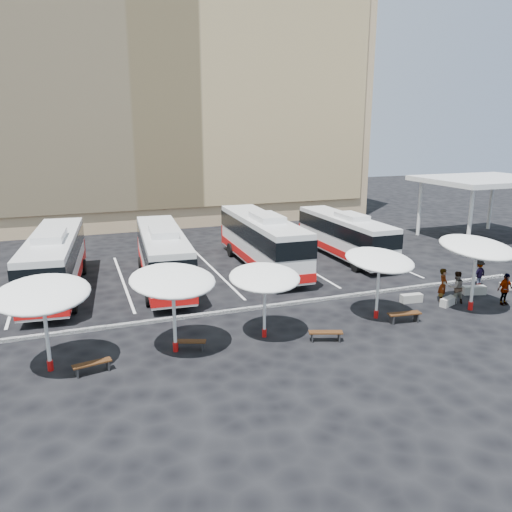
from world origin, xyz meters
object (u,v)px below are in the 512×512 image
object	(u,v)px
sunshade_3	(380,260)
wood_bench_3	(404,315)
sunshade_2	(265,278)
conc_bench_0	(411,298)
wood_bench_1	(190,343)
conc_bench_1	(448,301)
wood_bench_2	(326,334)
passenger_1	(456,287)
passenger_3	(479,273)
bus_2	(262,239)
passenger_0	(443,285)
passenger_2	(505,289)
bus_3	(344,234)
conc_bench_3	(509,286)
bus_0	(55,260)
sunshade_4	(477,248)
bus_1	(163,254)
sunshade_0	(42,294)
sunshade_1	(173,281)
wood_bench_0	(92,365)
conc_bench_2	(474,290)

from	to	relation	value
sunshade_3	wood_bench_3	xyz separation A→B (m)	(0.94, -1.01, -2.61)
sunshade_2	conc_bench_0	world-z (taller)	sunshade_2
wood_bench_1	conc_bench_1	size ratio (longest dim) A/B	1.23
wood_bench_2	passenger_1	distance (m)	9.22
wood_bench_1	passenger_3	bearing A→B (deg)	8.60
bus_2	wood_bench_1	size ratio (longest dim) A/B	8.51
passenger_0	passenger_2	distance (m)	3.19
conc_bench_1	passenger_2	size ratio (longest dim) A/B	0.66
bus_3	wood_bench_2	size ratio (longest dim) A/B	6.89
wood_bench_1	wood_bench_3	bearing A→B (deg)	-3.27
bus_3	conc_bench_3	bearing A→B (deg)	-61.26
passenger_1	passenger_3	distance (m)	3.97
bus_0	sunshade_4	distance (m)	23.04
bus_0	sunshade_3	world-z (taller)	bus_0
bus_3	sunshade_4	bearing A→B (deg)	-86.03
sunshade_2	bus_1	bearing A→B (deg)	106.69
wood_bench_3	passenger_1	distance (m)	4.58
sunshade_0	passenger_0	bearing A→B (deg)	3.30
sunshade_1	conc_bench_3	size ratio (longest dim) A/B	4.09
wood_bench_3	passenger_2	world-z (taller)	passenger_2
bus_0	bus_2	world-z (taller)	bus_2
conc_bench_0	conc_bench_1	distance (m)	1.90
bus_2	sunshade_4	xyz separation A→B (m)	(7.32, -11.50, 1.40)
sunshade_0	wood_bench_2	world-z (taller)	sunshade_0
sunshade_4	conc_bench_0	bearing A→B (deg)	136.71
bus_2	passenger_3	distance (m)	13.68
sunshade_0	bus_1	bearing A→B (deg)	57.41
wood_bench_0	passenger_0	bearing A→B (deg)	6.08
wood_bench_3	conc_bench_2	size ratio (longest dim) A/B	1.31
wood_bench_3	passenger_1	xyz separation A→B (m)	(4.33, 1.39, 0.51)
conc_bench_0	passenger_1	size ratio (longest dim) A/B	0.67
wood_bench_0	passenger_1	bearing A→B (deg)	4.64
wood_bench_1	conc_bench_2	distance (m)	17.01
conc_bench_3	passenger_3	world-z (taller)	passenger_3
bus_3	sunshade_1	world-z (taller)	sunshade_1
passenger_3	conc_bench_0	bearing A→B (deg)	2.05
sunshade_1	wood_bench_3	bearing A→B (deg)	-3.47
sunshade_1	wood_bench_0	size ratio (longest dim) A/B	2.91
passenger_0	passenger_1	distance (m)	0.68
wood_bench_0	wood_bench_2	xyz separation A→B (m)	(9.92, -0.48, 0.01)
wood_bench_2	conc_bench_0	bearing A→B (deg)	23.41
bus_0	conc_bench_0	world-z (taller)	bus_0
passenger_1	passenger_2	world-z (taller)	passenger_1
bus_0	conc_bench_3	xyz separation A→B (m)	(24.98, -8.82, -1.70)
passenger_3	bus_3	bearing A→B (deg)	-72.63
passenger_1	passenger_3	world-z (taller)	passenger_1
sunshade_0	conc_bench_2	bearing A→B (deg)	3.91
sunshade_4	passenger_0	bearing A→B (deg)	109.99
passenger_2	conc_bench_3	bearing A→B (deg)	34.90
sunshade_4	conc_bench_3	bearing A→B (deg)	21.98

